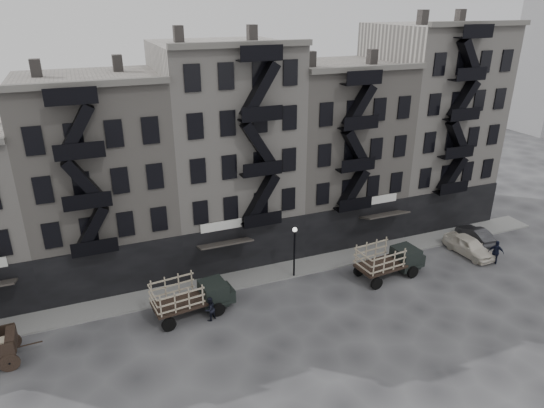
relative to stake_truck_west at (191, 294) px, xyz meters
name	(u,v)px	position (x,y,z in m)	size (l,w,h in m)	color
ground	(270,303)	(5.46, -0.83, -1.58)	(140.00, 140.00, 0.00)	#38383A
sidewalk	(253,277)	(5.46, 2.92, -1.51)	(55.00, 2.50, 0.15)	slate
building_midwest	(99,178)	(-4.54, 8.99, 5.92)	(10.00, 11.35, 16.20)	gray
building_center	(226,151)	(5.46, 8.99, 6.92)	(10.00, 11.35, 18.20)	#ACA69E
building_mideast	(333,150)	(15.46, 8.99, 5.92)	(10.00, 11.35, 16.20)	gray
building_east	(426,124)	(25.46, 8.99, 7.42)	(10.00, 11.35, 19.20)	#ACA69E
lamp_post	(294,245)	(8.46, 1.77, 1.20)	(0.36, 0.36, 4.28)	black
stake_truck_west	(191,294)	(0.00, 0.00, 0.00)	(5.71, 2.81, 2.77)	black
stake_truck_east	(389,258)	(15.32, -0.82, 0.03)	(5.81, 2.80, 2.83)	black
car_east	(469,246)	(23.69, -0.35, -0.79)	(1.86, 4.61, 1.57)	silver
car_far	(475,234)	(26.01, 1.35, -0.93)	(1.38, 3.95, 1.30)	#28282A
pedestrian_mid	(210,309)	(0.99, -1.12, -0.72)	(0.83, 0.65, 1.72)	black
policeman	(496,252)	(24.55, -2.42, -0.56)	(1.19, 0.50, 2.03)	black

